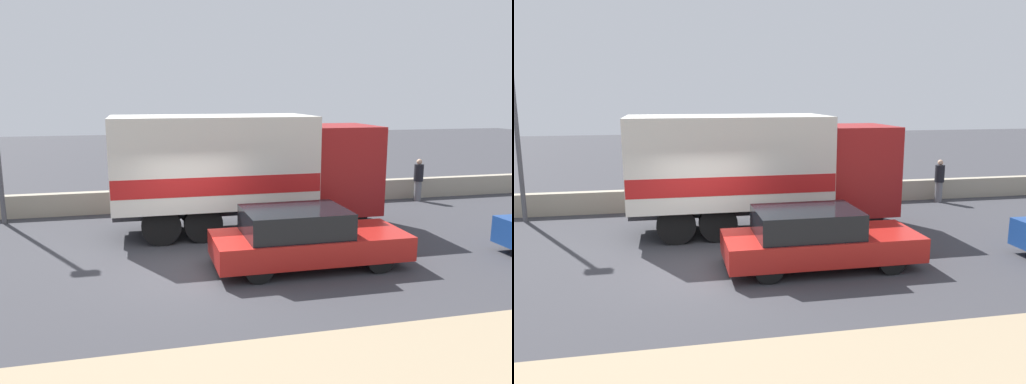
{
  "view_description": "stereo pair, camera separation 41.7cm",
  "coord_description": "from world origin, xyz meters",
  "views": [
    {
      "loc": [
        -1.29,
        -10.85,
        3.91
      ],
      "look_at": [
        1.58,
        1.28,
        1.46
      ],
      "focal_mm": 35.0,
      "sensor_mm": 36.0,
      "label": 1
    },
    {
      "loc": [
        -0.89,
        -10.94,
        3.91
      ],
      "look_at": [
        1.58,
        1.28,
        1.46
      ],
      "focal_mm": 35.0,
      "sensor_mm": 36.0,
      "label": 2
    }
  ],
  "objects": [
    {
      "name": "stone_wall_backdrop",
      "position": [
        0.0,
        6.12,
        0.37
      ],
      "size": [
        60.0,
        0.35,
        0.74
      ],
      "color": "#A39984",
      "rests_on": "ground_plane"
    },
    {
      "name": "pedestrian",
      "position": [
        8.79,
        5.5,
        0.81
      ],
      "size": [
        0.34,
        0.34,
        1.57
      ],
      "color": "slate",
      "rests_on": "ground_plane"
    },
    {
      "name": "box_truck",
      "position": [
        1.52,
        2.98,
        1.87
      ],
      "size": [
        7.56,
        2.55,
        3.33
      ],
      "color": "maroon",
      "rests_on": "ground_plane"
    },
    {
      "name": "car_hatchback",
      "position": [
        2.33,
        -0.42,
        0.68
      ],
      "size": [
        4.46,
        1.79,
        1.37
      ],
      "color": "#B21E19",
      "rests_on": "ground_plane"
    },
    {
      "name": "ground_plane",
      "position": [
        0.0,
        0.0,
        0.0
      ],
      "size": [
        80.0,
        80.0,
        0.0
      ],
      "primitive_type": "plane",
      "color": "#38383D"
    }
  ]
}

